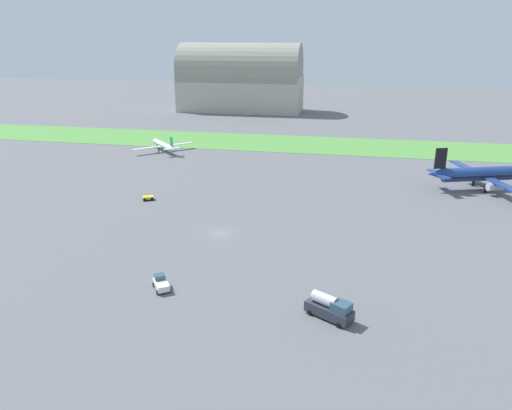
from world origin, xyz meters
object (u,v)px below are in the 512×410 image
Objects in this scene: fuel_truck_by_runway at (330,307)px; airplane_taxiing_turboprop at (163,145)px; airplane_parked_jet_far at (485,174)px; pushback_tug_midfield at (161,283)px; baggage_cart_near_gate at (148,198)px.

airplane_taxiing_turboprop is at bearing 153.57° from fuel_truck_by_runway.
airplane_parked_jet_far is 85.39m from pushback_tug_midfield.
pushback_tug_midfield is 0.58× the size of fuel_truck_by_runway.
airplane_taxiing_turboprop reaches higher than pushback_tug_midfield.
fuel_truck_by_runway is (25.00, -2.94, 0.67)m from pushback_tug_midfield.
airplane_parked_jet_far is 7.30× the size of pushback_tug_midfield.
airplane_parked_jet_far is 4.25× the size of fuel_truck_by_runway.
airplane_taxiing_turboprop is 0.53× the size of airplane_parked_jet_far.
airplane_taxiing_turboprop is 48.75m from baggage_cart_near_gate.
baggage_cart_near_gate is 42.36m from pushback_tug_midfield.
airplane_parked_jet_far is (91.73, -22.33, 1.61)m from airplane_taxiing_turboprop.
baggage_cart_near_gate is at bearing -9.05° from pushback_tug_midfield.
airplane_taxiing_turboprop is 2.27× the size of fuel_truck_by_runway.
baggage_cart_near_gate is (14.73, -46.45, -1.64)m from airplane_taxiing_turboprop.
airplane_parked_jet_far is 80.75m from baggage_cart_near_gate.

